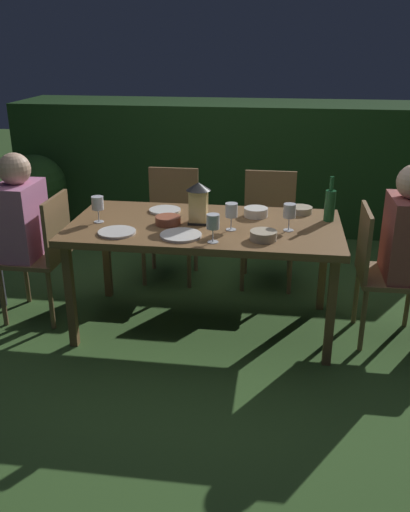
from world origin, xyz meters
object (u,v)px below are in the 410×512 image
object	(u,v)px
lantern_centerpiece	(198,201)
wine_glass_d	(213,223)
dining_table	(205,232)
bowl_olives	(256,212)
green_bottle_on_table	(330,204)
plate_b	(181,235)
chair_head_near	(43,251)
chair_side_right_b	(269,223)
plate_a	(165,210)
bowl_bread	(168,220)
plate_c	(117,232)
wine_glass_a	(231,212)
person_in_pink	(13,229)
potted_plant_by_hedge	(36,191)
bowl_dip	(263,235)
wine_glass_b	(98,204)
chair_head_far	(380,269)
chair_side_right_a	(171,218)
wine_glass_c	(289,212)
bowl_salad	(301,210)

from	to	relation	value
lantern_centerpiece	wine_glass_d	bearing A→B (deg)	-68.35
dining_table	bowl_olives	bearing A→B (deg)	33.76
green_bottle_on_table	plate_b	xyz separation A→B (m)	(-0.89, -0.43, -0.10)
chair_head_near	lantern_centerpiece	bearing A→B (deg)	0.89
chair_side_right_b	plate_a	size ratio (longest dim) A/B	4.05
bowl_bread	plate_c	bearing A→B (deg)	-142.01
wine_glass_a	wine_glass_d	world-z (taller)	same
wine_glass_a	bowl_olives	size ratio (longest dim) A/B	1.07
wine_glass_d	plate_b	world-z (taller)	wine_glass_d
wine_glass_a	plate_c	xyz separation A→B (m)	(-0.68, -0.16, -0.11)
person_in_pink	potted_plant_by_hedge	distance (m)	1.65
chair_side_right_b	plate_c	world-z (taller)	chair_side_right_b
plate_c	bowl_dip	xyz separation A→B (m)	(0.88, 0.01, 0.02)
dining_table	plate_c	bearing A→B (deg)	-153.59
wine_glass_a	plate_a	distance (m)	0.59
wine_glass_b	plate_c	bearing A→B (deg)	-48.02
plate_a	plate_b	bearing A→B (deg)	-67.78
chair_side_right_b	green_bottle_on_table	size ratio (longest dim) A/B	3.00
dining_table	green_bottle_on_table	distance (m)	0.82
bowl_bread	potted_plant_by_hedge	distance (m)	2.28
bowl_bread	chair_head_far	bearing A→B (deg)	1.61
dining_table	plate_a	world-z (taller)	plate_a
chair_side_right_b	wine_glass_b	bearing A→B (deg)	-140.47
chair_head_far	bowl_dip	size ratio (longest dim) A/B	5.49
chair_side_right_b	bowl_olives	bearing A→B (deg)	-96.98
chair_side_right_a	bowl_olives	bearing A→B (deg)	-41.68
wine_glass_c	plate_c	bearing A→B (deg)	-169.13
wine_glass_b	potted_plant_by_hedge	world-z (taller)	wine_glass_b
bowl_dip	plate_a	bearing A→B (deg)	145.19
wine_glass_b	plate_b	bearing A→B (deg)	-19.12
wine_glass_c	wine_glass_d	xyz separation A→B (m)	(-0.43, -0.27, 0.00)
wine_glass_b	wine_glass_a	bearing A→B (deg)	-2.48
lantern_centerpiece	green_bottle_on_table	size ratio (longest dim) A/B	0.91
chair_head_far	bowl_bread	xyz separation A→B (m)	(-1.34, -0.04, 0.27)
wine_glass_b	plate_b	xyz separation A→B (m)	(0.57, -0.20, -0.11)
dining_table	potted_plant_by_hedge	world-z (taller)	potted_plant_by_hedge
chair_side_right_b	wine_glass_d	distance (m)	1.24
chair_head_far	wine_glass_b	distance (m)	1.83
plate_a	chair_head_far	bearing A→B (deg)	-9.46
wine_glass_a	wine_glass_c	bearing A→B (deg)	6.01
chair_side_right_b	plate_c	size ratio (longest dim) A/B	3.79
wine_glass_c	lantern_centerpiece	bearing A→B (deg)	173.09
wine_glass_d	green_bottle_on_table	bearing A→B (deg)	36.09
lantern_centerpiece	wine_glass_a	distance (m)	0.24
bowl_olives	wine_glass_b	bearing A→B (deg)	-165.31
plate_a	plate_b	distance (m)	0.52
chair_head_near	lantern_centerpiece	size ratio (longest dim) A/B	3.28
lantern_centerpiece	wine_glass_b	bearing A→B (deg)	-173.84
wine_glass_c	bowl_salad	size ratio (longest dim) A/B	1.11
green_bottle_on_table	wine_glass_a	size ratio (longest dim) A/B	1.72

